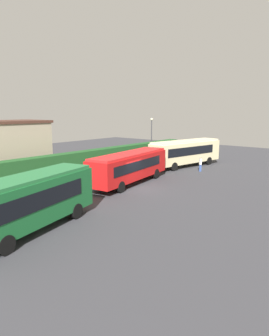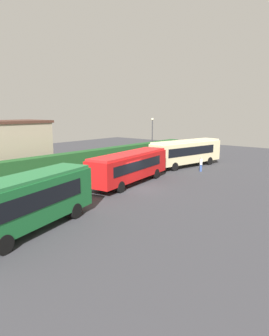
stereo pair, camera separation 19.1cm
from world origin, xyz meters
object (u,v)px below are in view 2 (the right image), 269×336
bus_cream (186,152)px  lamppost (152,134)px  person_center (201,164)px  bus_green (29,199)px  bus_red (130,166)px

bus_cream → lamppost: bearing=82.0°
bus_cream → person_center: bus_cream is taller
person_center → lamppost: lamppost is taller
bus_cream → lamppost: 7.75m
bus_green → lamppost: (26.27, 10.75, 1.76)m
lamppost → bus_green: bearing=-157.7°
bus_red → person_center: 9.97m
lamppost → person_center: bearing=-112.7°
bus_green → bus_red: bearing=0.8°
bus_green → bus_cream: bearing=-4.7°
bus_red → lamppost: bearing=20.7°
person_center → lamppost: (4.21, 10.07, 2.73)m
bus_cream → person_center: 3.54m
person_center → lamppost: 11.25m
bus_cream → person_center: bearing=-109.3°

